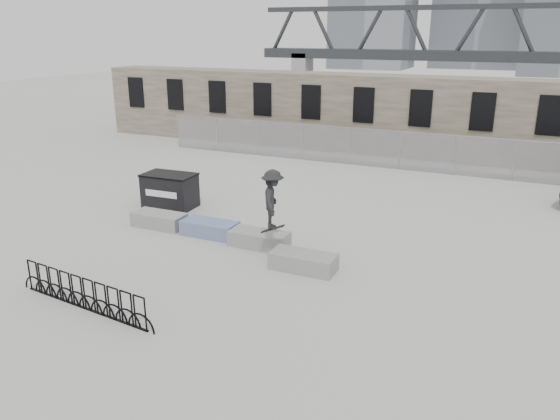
% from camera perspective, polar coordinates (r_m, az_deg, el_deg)
% --- Properties ---
extents(ground, '(120.00, 120.00, 0.00)m').
position_cam_1_polar(ground, '(18.98, -4.30, -3.27)').
color(ground, '#B1B1AC').
rests_on(ground, ground).
extents(stone_wall, '(36.00, 2.58, 4.50)m').
position_cam_1_polar(stone_wall, '(33.16, 9.29, 9.91)').
color(stone_wall, '#645A49').
rests_on(stone_wall, ground).
extents(chainlink_fence, '(22.06, 0.06, 2.02)m').
position_cam_1_polar(chainlink_fence, '(29.82, 7.24, 6.70)').
color(chainlink_fence, gray).
rests_on(chainlink_fence, ground).
extents(planter_far_left, '(2.00, 0.90, 0.53)m').
position_cam_1_polar(planter_far_left, '(20.72, -12.51, -0.95)').
color(planter_far_left, gray).
rests_on(planter_far_left, ground).
extents(planter_center_left, '(2.00, 0.90, 0.53)m').
position_cam_1_polar(planter_center_left, '(19.52, -7.35, -1.85)').
color(planter_center_left, '#3553A1').
rests_on(planter_center_left, ground).
extents(planter_center_right, '(2.00, 0.90, 0.53)m').
position_cam_1_polar(planter_center_right, '(18.41, -2.20, -2.99)').
color(planter_center_right, gray).
rests_on(planter_center_right, ground).
extents(planter_offset, '(2.00, 0.90, 0.53)m').
position_cam_1_polar(planter_offset, '(16.67, 2.46, -5.33)').
color(planter_offset, gray).
rests_on(planter_offset, ground).
extents(dumpster, '(2.18, 1.38, 1.40)m').
position_cam_1_polar(dumpster, '(22.83, -11.43, 2.03)').
color(dumpster, black).
rests_on(dumpster, ground).
extents(bike_rack, '(4.91, 0.62, 0.90)m').
position_cam_1_polar(bike_rack, '(15.24, -19.87, -8.23)').
color(bike_rack, black).
rests_on(bike_rack, ground).
extents(truss_bridge, '(70.00, 3.00, 9.80)m').
position_cam_1_polar(truss_bridge, '(70.52, 26.37, 14.20)').
color(truss_bridge, '#2D3033').
rests_on(truss_bridge, ground).
extents(skateboarder, '(1.10, 1.39, 2.07)m').
position_cam_1_polar(skateboarder, '(16.89, -0.78, 1.11)').
color(skateboarder, black).
rests_on(skateboarder, ground).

